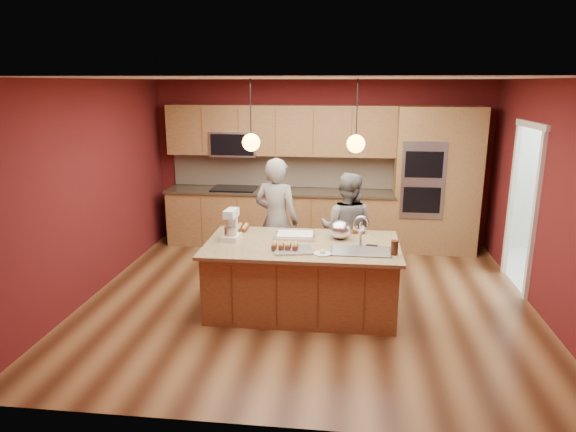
# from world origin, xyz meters

# --- Properties ---
(floor) EXTENTS (5.50, 5.50, 0.00)m
(floor) POSITION_xyz_m (0.00, 0.00, 0.00)
(floor) COLOR #432413
(floor) RESTS_ON ground
(ceiling) EXTENTS (5.50, 5.50, 0.00)m
(ceiling) POSITION_xyz_m (0.00, 0.00, 2.70)
(ceiling) COLOR white
(ceiling) RESTS_ON ground
(wall_back) EXTENTS (5.50, 0.00, 5.50)m
(wall_back) POSITION_xyz_m (0.00, 2.50, 1.35)
(wall_back) COLOR #521314
(wall_back) RESTS_ON ground
(wall_front) EXTENTS (5.50, 0.00, 5.50)m
(wall_front) POSITION_xyz_m (0.00, -2.50, 1.35)
(wall_front) COLOR #521314
(wall_front) RESTS_ON ground
(wall_left) EXTENTS (0.00, 5.00, 5.00)m
(wall_left) POSITION_xyz_m (-2.75, 0.00, 1.35)
(wall_left) COLOR #521314
(wall_left) RESTS_ON ground
(wall_right) EXTENTS (0.00, 5.00, 5.00)m
(wall_right) POSITION_xyz_m (2.75, 0.00, 1.35)
(wall_right) COLOR #521314
(wall_right) RESTS_ON ground
(cabinet_run) EXTENTS (3.74, 0.64, 2.30)m
(cabinet_run) POSITION_xyz_m (-0.68, 2.25, 0.98)
(cabinet_run) COLOR brown
(cabinet_run) RESTS_ON floor
(oven_column) EXTENTS (1.30, 0.62, 2.30)m
(oven_column) POSITION_xyz_m (1.85, 2.19, 1.15)
(oven_column) COLOR brown
(oven_column) RESTS_ON floor
(doorway_trim) EXTENTS (0.08, 1.11, 2.20)m
(doorway_trim) POSITION_xyz_m (2.73, 0.80, 1.05)
(doorway_trim) COLOR silver
(doorway_trim) RESTS_ON wall_right
(pendant_left) EXTENTS (0.20, 0.20, 0.80)m
(pendant_left) POSITION_xyz_m (-0.64, -0.29, 2.00)
(pendant_left) COLOR black
(pendant_left) RESTS_ON ceiling
(pendant_right) EXTENTS (0.20, 0.20, 0.80)m
(pendant_right) POSITION_xyz_m (0.53, -0.29, 2.00)
(pendant_right) COLOR black
(pendant_right) RESTS_ON ceiling
(island) EXTENTS (2.26, 1.27, 1.21)m
(island) POSITION_xyz_m (-0.04, -0.29, 0.43)
(island) COLOR brown
(island) RESTS_ON floor
(person_left) EXTENTS (0.71, 0.57, 1.71)m
(person_left) POSITION_xyz_m (-0.48, 0.60, 0.85)
(person_left) COLOR black
(person_left) RESTS_ON floor
(person_right) EXTENTS (0.85, 0.72, 1.53)m
(person_right) POSITION_xyz_m (0.47, 0.60, 0.76)
(person_right) COLOR slate
(person_right) RESTS_ON floor
(stand_mixer) EXTENTS (0.22, 0.29, 0.37)m
(stand_mixer) POSITION_xyz_m (-0.91, -0.22, 0.99)
(stand_mixer) COLOR white
(stand_mixer) RESTS_ON island
(sheet_cake) EXTENTS (0.51, 0.38, 0.05)m
(sheet_cake) POSITION_xyz_m (-0.16, -0.05, 0.85)
(sheet_cake) COLOR silver
(sheet_cake) RESTS_ON island
(cooling_rack) EXTENTS (0.47, 0.38, 0.02)m
(cooling_rack) POSITION_xyz_m (-0.13, -0.59, 0.84)
(cooling_rack) COLOR #A2A6AA
(cooling_rack) RESTS_ON island
(mixing_bowl) EXTENTS (0.27, 0.27, 0.23)m
(mixing_bowl) POSITION_xyz_m (0.38, -0.04, 0.94)
(mixing_bowl) COLOR silver
(mixing_bowl) RESTS_ON island
(plate) EXTENTS (0.19, 0.19, 0.01)m
(plate) POSITION_xyz_m (0.20, -0.66, 0.84)
(plate) COLOR silver
(plate) RESTS_ON island
(tumbler) EXTENTS (0.08, 0.08, 0.16)m
(tumbler) POSITION_xyz_m (0.98, -0.57, 0.91)
(tumbler) COLOR #361D0F
(tumbler) RESTS_ON island
(phone) EXTENTS (0.15, 0.10, 0.01)m
(phone) POSITION_xyz_m (0.75, -0.31, 0.84)
(phone) COLOR black
(phone) RESTS_ON island
(cupcakes_left) EXTENTS (0.16, 0.24, 0.07)m
(cupcakes_left) POSITION_xyz_m (-0.85, 0.17, 0.87)
(cupcakes_left) COLOR #B28745
(cupcakes_left) RESTS_ON island
(cupcakes_rack) EXTENTS (0.32, 0.16, 0.07)m
(cupcakes_rack) POSITION_xyz_m (-0.22, -0.56, 0.89)
(cupcakes_rack) COLOR #B28745
(cupcakes_rack) RESTS_ON island
(cupcakes_right) EXTENTS (0.26, 0.17, 0.08)m
(cupcakes_right) POSITION_xyz_m (0.57, 0.23, 0.87)
(cupcakes_right) COLOR #B28745
(cupcakes_right) RESTS_ON island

